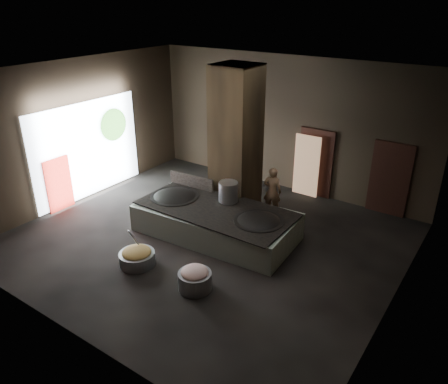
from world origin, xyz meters
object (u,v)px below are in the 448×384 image
Objects in this scene: stock_pot at (228,192)px; cook at (272,191)px; wok_right at (259,223)px; meat_basin at (195,281)px; wok_left at (175,198)px; hearth_platform at (216,222)px; veg_basin at (137,259)px.

stock_pot is 1.62m from cook.
wok_right is 1.68× the size of meat_basin.
meat_basin is at bearing -41.98° from wok_left.
hearth_platform is at bearing 1.97° from wok_left.
hearth_platform is 3.41× the size of wok_right.
wok_right is (2.80, 0.10, 0.00)m from wok_left.
cook is (-0.67, 1.95, 0.02)m from wok_right.
stock_pot is 0.38× the size of cook.
cook is 1.70× the size of veg_basin.
stock_pot is 0.74× the size of meat_basin.
wok_left is at bearing -177.95° from wok_right.
veg_basin is at bearing -131.06° from wok_right.
veg_basin is at bearing -105.33° from stock_pot.
veg_basin is (-1.43, -4.36, -0.60)m from cook.
meat_basin is (1.82, 0.04, 0.05)m from veg_basin.
stock_pot is at bearing 21.80° from wok_left.
stock_pot is 0.65× the size of veg_basin.
cook is at bearing 95.13° from meat_basin.
cook reaches higher than wok_right.
meat_basin reaches higher than veg_basin.
wok_left reaches higher than wok_right.
wok_left is at bearing -158.20° from stock_pot.
cook reaches higher than meat_basin.
hearth_platform is 2.91× the size of cook.
wok_left is at bearing 106.94° from veg_basin.
wok_right is at bearing -21.04° from stock_pot.
wok_left reaches higher than hearth_platform.
cook is (0.63, 1.45, -0.36)m from stock_pot.
wok_left is 1.66m from stock_pot.
wok_right reaches higher than hearth_platform.
cook is 1.96× the size of meat_basin.
hearth_platform is 0.93m from stock_pot.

